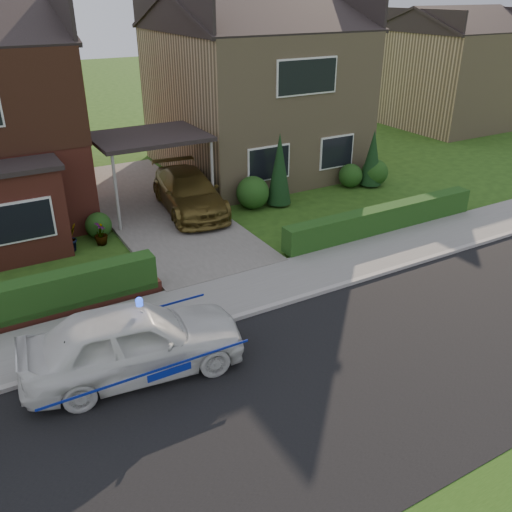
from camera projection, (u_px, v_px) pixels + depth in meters
ground at (342, 379)px, 11.20m from camera, size 120.00×120.00×0.00m
road at (342, 379)px, 11.20m from camera, size 60.00×6.00×0.02m
kerb at (267, 309)px, 13.55m from camera, size 60.00×0.16×0.12m
sidewalk at (246, 291)px, 14.37m from camera, size 60.00×2.00×0.10m
driveway at (155, 208)px, 19.73m from camera, size 3.80×12.00×0.12m
house_right at (253, 83)px, 23.06m from camera, size 7.50×8.06×7.25m
carport_link at (149, 138)px, 18.55m from camera, size 3.80×3.00×2.77m
dwarf_wall at (5, 325)px, 12.66m from camera, size 7.70×0.25×0.36m
hedge_left at (5, 329)px, 12.85m from camera, size 7.50×0.55×0.90m
hedge_right at (381, 232)px, 17.95m from camera, size 7.50×0.55×0.80m
shrub_left_mid at (47, 232)px, 16.36m from camera, size 1.32×1.32×1.32m
shrub_left_near at (98, 225)px, 17.41m from camera, size 0.84×0.84×0.84m
shrub_right_near at (253, 193)px, 19.68m from camera, size 1.20×1.20×1.20m
shrub_right_mid at (351, 176)px, 21.86m from camera, size 0.96×0.96×0.96m
shrub_right_far at (375, 172)px, 22.05m from camera, size 1.08×1.08×1.08m
conifer_a at (279, 171)px, 19.66m from camera, size 0.90×0.90×2.60m
conifer_b at (372, 160)px, 21.71m from camera, size 0.90×0.90×2.20m
neighbour_right at (448, 78)px, 31.42m from camera, size 6.50×7.00×5.20m
police_car at (134, 341)px, 11.08m from camera, size 4.15×4.70×1.70m
driveway_car at (189, 192)px, 19.15m from camera, size 2.53×4.90×1.36m
potted_plant_a at (19, 293)px, 13.65m from camera, size 0.44×0.38×0.71m
potted_plant_b at (71, 238)px, 16.50m from camera, size 0.59×0.59×0.85m
potted_plant_c at (101, 234)px, 16.93m from camera, size 0.47×0.47×0.73m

